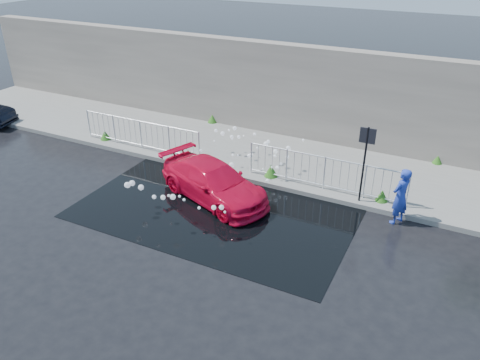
# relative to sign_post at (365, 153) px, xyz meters

# --- Properties ---
(ground) EXTENTS (90.00, 90.00, 0.00)m
(ground) POSITION_rel_sign_post_xyz_m (-4.20, -3.10, -1.72)
(ground) COLOR black
(ground) RESTS_ON ground
(pavement) EXTENTS (30.00, 4.00, 0.15)m
(pavement) POSITION_rel_sign_post_xyz_m (-4.20, 1.90, -1.65)
(pavement) COLOR slate
(pavement) RESTS_ON ground
(curb) EXTENTS (30.00, 0.25, 0.16)m
(curb) POSITION_rel_sign_post_xyz_m (-4.20, -0.10, -1.64)
(curb) COLOR slate
(curb) RESTS_ON ground
(retaining_wall) EXTENTS (30.00, 0.60, 3.50)m
(retaining_wall) POSITION_rel_sign_post_xyz_m (-4.20, 4.10, 0.18)
(retaining_wall) COLOR #6A6259
(retaining_wall) RESTS_ON pavement
(puddle) EXTENTS (8.00, 5.00, 0.01)m
(puddle) POSITION_rel_sign_post_xyz_m (-3.70, -2.10, -1.72)
(puddle) COLOR black
(puddle) RESTS_ON ground
(sign_post) EXTENTS (0.45, 0.06, 2.50)m
(sign_post) POSITION_rel_sign_post_xyz_m (0.00, 0.00, 0.00)
(sign_post) COLOR black
(sign_post) RESTS_ON ground
(railing_left) EXTENTS (5.05, 0.05, 1.10)m
(railing_left) POSITION_rel_sign_post_xyz_m (-8.20, 0.25, -0.99)
(railing_left) COLOR silver
(railing_left) RESTS_ON pavement
(railing_right) EXTENTS (5.05, 0.05, 1.10)m
(railing_right) POSITION_rel_sign_post_xyz_m (-1.20, 0.25, -0.99)
(railing_right) COLOR silver
(railing_right) RESTS_ON pavement
(weeds) EXTENTS (12.17, 3.93, 0.41)m
(weeds) POSITION_rel_sign_post_xyz_m (-4.37, 1.30, -1.40)
(weeds) COLOR #205215
(weeds) RESTS_ON pavement
(water_spray) EXTENTS (3.55, 5.54, 1.05)m
(water_spray) POSITION_rel_sign_post_xyz_m (-4.27, -0.84, -0.98)
(water_spray) COLOR white
(water_spray) RESTS_ON ground
(red_car) EXTENTS (4.20, 2.84, 1.13)m
(red_car) POSITION_rel_sign_post_xyz_m (-4.09, -1.57, -1.16)
(red_car) COLOR red
(red_car) RESTS_ON ground
(person) EXTENTS (0.64, 0.73, 1.67)m
(person) POSITION_rel_sign_post_xyz_m (1.18, -0.46, -0.89)
(person) COLOR #2138A7
(person) RESTS_ON ground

